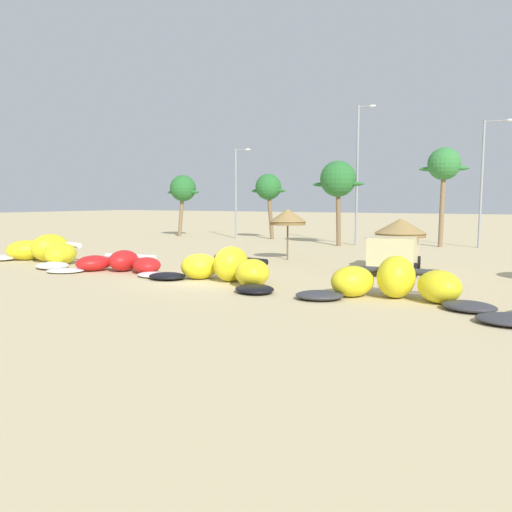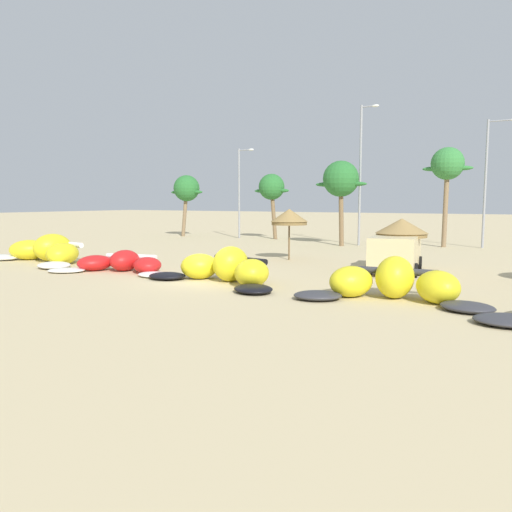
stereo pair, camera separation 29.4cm
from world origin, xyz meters
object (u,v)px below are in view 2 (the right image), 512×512
Objects in this scene: kite_left at (121,264)px; beach_umbrella_middle at (402,228)px; lamppost_west_center at (361,170)px; lamppost_east_center at (488,177)px; kite_left_of_center at (225,269)px; kite_far_left at (46,251)px; kite_center at (393,284)px; palm_leftmost at (187,189)px; beach_umbrella_near_van at (289,217)px; palm_left at (272,188)px; palm_left_of_gap at (341,180)px; parked_van at (396,250)px; palm_center_left at (447,166)px; lamppost_west at (240,188)px.

kite_left is 14.34m from beach_umbrella_middle.
lamppost_west_center is 9.28m from lamppost_east_center.
kite_far_left is at bearing 175.63° from kite_left_of_center.
palm_leftmost reaches higher than kite_center.
kite_far_left is at bearing -145.96° from beach_umbrella_near_van.
kite_center reaches higher than kite_left.
beach_umbrella_near_van is 0.51× the size of palm_left.
lamppost_east_center is (8.10, 23.21, 4.74)m from kite_left_of_center.
kite_left is at bearing 178.29° from kite_left_of_center.
palm_left_of_gap is (-9.52, 19.89, 4.59)m from kite_center.
beach_umbrella_middle is 0.28× the size of lamppost_east_center.
parked_van is at bearing -31.18° from palm_leftmost.
palm_left is at bearing 82.47° from kite_far_left.
palm_left_of_gap reaches higher than kite_left.
kite_center is 23.62m from palm_center_left.
beach_umbrella_middle reaches higher than parked_van.
beach_umbrella_near_van is at bearing -36.19° from palm_leftmost.
kite_center is at bearing -77.76° from beach_umbrella_middle.
beach_umbrella_middle is 0.40× the size of palm_left_of_gap.
lamppost_east_center reaches higher than lamppost_west.
kite_center is (7.41, -0.23, -0.00)m from kite_left_of_center.
kite_far_left is 22.18m from palm_left_of_gap.
beach_umbrella_middle is 14.55m from palm_left_of_gap.
palm_leftmost is 5.99m from lamppost_west.
beach_umbrella_middle is (-1.73, 7.97, 1.60)m from kite_center.
kite_left_of_center is at bearing -66.32° from palm_left.
parked_van reaches higher than kite_left_of_center.
kite_left_of_center is 0.85× the size of lamppost_west.
kite_center is at bearing -84.71° from palm_center_left.
kite_left_of_center is (13.21, -1.01, -0.03)m from kite_far_left.
kite_far_left is 1.28× the size of palm_left_of_gap.
kite_center is at bearing -3.44° from kite_far_left.
lamppost_west_center reaches higher than palm_leftmost.
lamppost_west_center is (12.35, 19.83, 5.38)m from kite_far_left.
palm_center_left reaches higher than kite_left.
kite_left is 0.91× the size of palm_center_left.
lamppost_east_center reaches higher than palm_left.
palm_left_of_gap reaches higher than kite_left_of_center.
beach_umbrella_near_van is 18.20m from lamppost_west.
palm_center_left reaches higher than kite_far_left.
parked_van is 16.34m from palm_center_left.
palm_leftmost is (-19.18, 22.09, 4.11)m from kite_left_of_center.
lamppost_west is at bearing 5.36° from palm_leftmost.
kite_left is 23.87m from lamppost_west.
kite_left_of_center is 0.75× the size of lamppost_east_center.
palm_leftmost is 0.80× the size of palm_center_left.
beach_umbrella_near_van is (11.87, 8.02, 1.97)m from kite_far_left.
beach_umbrella_near_van is at bearing 60.27° from kite_left.
lamppost_west_center is at bearing 115.10° from parked_van.
kite_left_of_center is at bearing -126.25° from beach_umbrella_middle.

